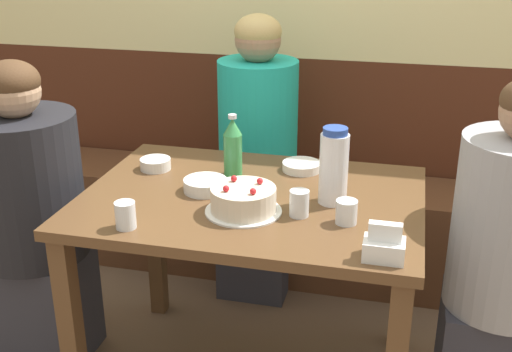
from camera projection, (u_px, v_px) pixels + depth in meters
back_wall at (309, 1)px, 2.86m from camera, size 4.80×0.04×2.50m
bench_seat at (295, 226)px, 3.04m from camera, size 2.53×0.38×0.47m
dining_table at (252, 226)px, 2.14m from camera, size 1.11×0.80×0.75m
birthday_cake at (243, 200)px, 1.97m from camera, size 0.24×0.24×0.10m
water_pitcher at (334, 167)px, 2.01m from camera, size 0.09×0.09×0.25m
soju_bottle at (233, 147)px, 2.24m from camera, size 0.07×0.07×0.22m
napkin_holder at (384, 246)px, 1.70m from camera, size 0.11×0.08×0.11m
bowl_soup_white at (302, 166)px, 2.31m from camera, size 0.14×0.14×0.03m
bowl_rice_small at (155, 164)px, 2.32m from camera, size 0.11×0.11×0.04m
bowl_side_dish at (205, 185)px, 2.13m from camera, size 0.14×0.14×0.04m
glass_water_tall at (299, 203)px, 1.95m from camera, size 0.06×0.06×0.08m
glass_tumbler_short at (125, 215)px, 1.87m from camera, size 0.06×0.06×0.08m
glass_shot_small at (346, 212)px, 1.90m from camera, size 0.07×0.07×0.07m
person_teal_shirt at (258, 165)px, 2.79m from camera, size 0.34×0.34×1.24m
person_pale_blue_shirt at (506, 269)px, 2.00m from camera, size 0.36×0.36×1.18m
person_grey_tee at (31, 219)px, 2.31m from camera, size 0.40×0.40×1.16m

